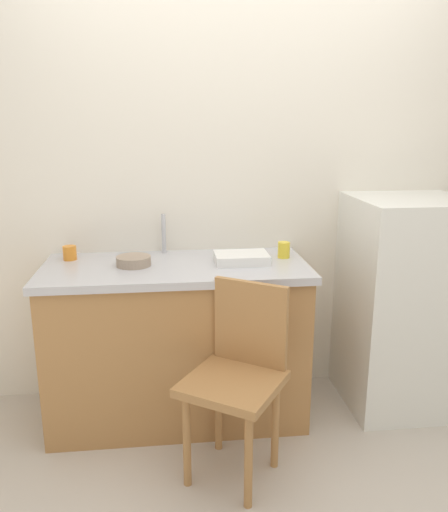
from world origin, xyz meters
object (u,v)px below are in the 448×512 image
cup_orange (70,253)px  cup_yellow (284,250)px  dish_tray (241,258)px  terracotta_bowl (134,261)px  refrigerator (404,304)px  chair (239,372)px

cup_orange → cup_yellow: 1.16m
cup_yellow → dish_tray: bearing=-163.1°
dish_tray → cup_yellow: size_ratio=3.23×
dish_tray → cup_orange: 0.92m
dish_tray → terracotta_bowl: 0.56m
dish_tray → cup_orange: bearing=169.9°
dish_tray → terracotta_bowl: bearing=179.2°
terracotta_bowl → cup_yellow: cup_yellow is taller
refrigerator → cup_yellow: size_ratio=13.80×
chair → cup_orange: 1.14m
refrigerator → terracotta_bowl: bearing=179.9°
dish_tray → cup_orange: cup_orange is taller
chair → dish_tray: bearing=114.4°
refrigerator → cup_yellow: 0.76m
terracotta_bowl → cup_orange: bearing=155.9°
chair → cup_yellow: cup_yellow is taller
chair → dish_tray: (0.08, 0.50, 0.40)m
refrigerator → terracotta_bowl: 1.52m
dish_tray → cup_yellow: (0.25, 0.07, 0.02)m
cup_yellow → cup_orange: bearing=175.6°
chair → refrigerator: bearing=60.5°
refrigerator → cup_orange: size_ratio=15.84×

